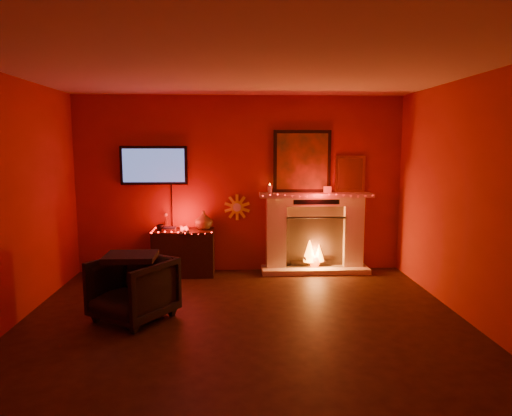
{
  "coord_description": "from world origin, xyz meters",
  "views": [
    {
      "loc": [
        -0.1,
        -4.5,
        1.95
      ],
      "look_at": [
        0.21,
        1.7,
        1.09
      ],
      "focal_mm": 32.0,
      "sensor_mm": 36.0,
      "label": 1
    }
  ],
  "objects_px": {
    "sunburst_clock": "(237,207)",
    "armchair": "(133,289)",
    "tv": "(154,166)",
    "console_table": "(185,250)",
    "fireplace": "(314,225)"
  },
  "relations": [
    {
      "from": "tv",
      "to": "armchair",
      "type": "xyz_separation_m",
      "value": [
        0.06,
        -1.96,
        -1.29
      ]
    },
    {
      "from": "tv",
      "to": "console_table",
      "type": "relative_size",
      "value": 1.28
    },
    {
      "from": "sunburst_clock",
      "to": "armchair",
      "type": "xyz_separation_m",
      "value": [
        -1.19,
        -1.99,
        -0.65
      ]
    },
    {
      "from": "tv",
      "to": "armchair",
      "type": "bearing_deg",
      "value": -88.2
    },
    {
      "from": "armchair",
      "to": "console_table",
      "type": "bearing_deg",
      "value": 111.94
    },
    {
      "from": "fireplace",
      "to": "sunburst_clock",
      "type": "height_order",
      "value": "fireplace"
    },
    {
      "from": "armchair",
      "to": "tv",
      "type": "bearing_deg",
      "value": 126.29
    },
    {
      "from": "console_table",
      "to": "armchair",
      "type": "height_order",
      "value": "console_table"
    },
    {
      "from": "sunburst_clock",
      "to": "armchair",
      "type": "distance_m",
      "value": 2.4
    },
    {
      "from": "fireplace",
      "to": "armchair",
      "type": "relative_size",
      "value": 2.8
    },
    {
      "from": "fireplace",
      "to": "armchair",
      "type": "bearing_deg",
      "value": -141.42
    },
    {
      "from": "tv",
      "to": "console_table",
      "type": "xyz_separation_m",
      "value": [
        0.46,
        -0.19,
        -1.26
      ]
    },
    {
      "from": "tv",
      "to": "sunburst_clock",
      "type": "height_order",
      "value": "tv"
    },
    {
      "from": "sunburst_clock",
      "to": "console_table",
      "type": "xyz_separation_m",
      "value": [
        -0.79,
        -0.22,
        -0.61
      ]
    },
    {
      "from": "sunburst_clock",
      "to": "armchair",
      "type": "height_order",
      "value": "sunburst_clock"
    }
  ]
}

